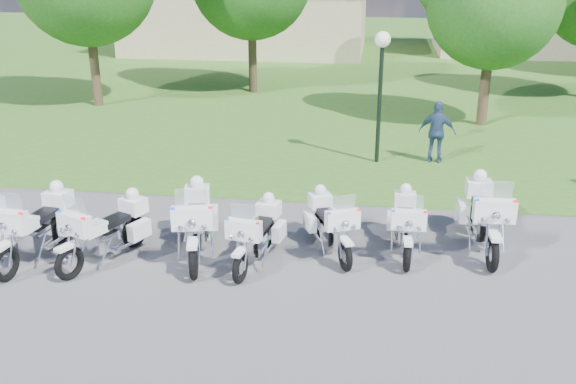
# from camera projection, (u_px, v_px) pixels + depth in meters

# --- Properties ---
(ground) EXTENTS (100.00, 100.00, 0.00)m
(ground) POSITION_uv_depth(u_px,v_px,m) (267.00, 256.00, 12.91)
(ground) COLOR #545459
(ground) RESTS_ON ground
(grass_lawn) EXTENTS (100.00, 48.00, 0.01)m
(grass_lawn) POSITION_uv_depth(u_px,v_px,m) (345.00, 55.00, 37.94)
(grass_lawn) COLOR #306620
(grass_lawn) RESTS_ON ground
(motorcycle_1) EXTENTS (0.98, 2.47, 1.66)m
(motorcycle_1) POSITION_uv_depth(u_px,v_px,m) (37.00, 225.00, 12.66)
(motorcycle_1) COLOR black
(motorcycle_1) RESTS_ON ground
(motorcycle_2) EXTENTS (1.36, 2.19, 1.57)m
(motorcycle_2) POSITION_uv_depth(u_px,v_px,m) (107.00, 229.00, 12.56)
(motorcycle_2) COLOR black
(motorcycle_2) RESTS_ON ground
(motorcycle_3) EXTENTS (1.18, 2.51, 1.70)m
(motorcycle_3) POSITION_uv_depth(u_px,v_px,m) (196.00, 221.00, 12.78)
(motorcycle_3) COLOR black
(motorcycle_3) RESTS_ON ground
(motorcycle_4) EXTENTS (0.95, 2.18, 1.47)m
(motorcycle_4) POSITION_uv_depth(u_px,v_px,m) (257.00, 233.00, 12.49)
(motorcycle_4) COLOR black
(motorcycle_4) RESTS_ON ground
(motorcycle_5) EXTENTS (1.25, 2.04, 1.46)m
(motorcycle_5) POSITION_uv_depth(u_px,v_px,m) (330.00, 223.00, 12.95)
(motorcycle_5) COLOR black
(motorcycle_5) RESTS_ON ground
(motorcycle_6) EXTENTS (0.73, 2.20, 1.48)m
(motorcycle_6) POSITION_uv_depth(u_px,v_px,m) (406.00, 222.00, 12.96)
(motorcycle_6) COLOR black
(motorcycle_6) RESTS_ON ground
(motorcycle_7) EXTENTS (0.89, 2.59, 1.74)m
(motorcycle_7) POSITION_uv_depth(u_px,v_px,m) (484.00, 214.00, 13.07)
(motorcycle_7) COLOR black
(motorcycle_7) RESTS_ON ground
(lamp_post) EXTENTS (0.44, 0.44, 3.73)m
(lamp_post) POSITION_uv_depth(u_px,v_px,m) (381.00, 64.00, 17.72)
(lamp_post) COLOR black
(lamp_post) RESTS_ON ground
(building_west) EXTENTS (14.56, 8.32, 4.10)m
(building_west) POSITION_uv_depth(u_px,v_px,m) (248.00, 17.00, 38.93)
(building_west) COLOR tan
(building_west) RESTS_ON ground
(building_east) EXTENTS (11.44, 7.28, 4.10)m
(building_east) POSITION_uv_depth(u_px,v_px,m) (532.00, 17.00, 38.55)
(building_east) COLOR tan
(building_east) RESTS_ON ground
(bystander_c) EXTENTS (1.11, 0.62, 1.79)m
(bystander_c) POSITION_uv_depth(u_px,v_px,m) (437.00, 132.00, 18.39)
(bystander_c) COLOR navy
(bystander_c) RESTS_ON ground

